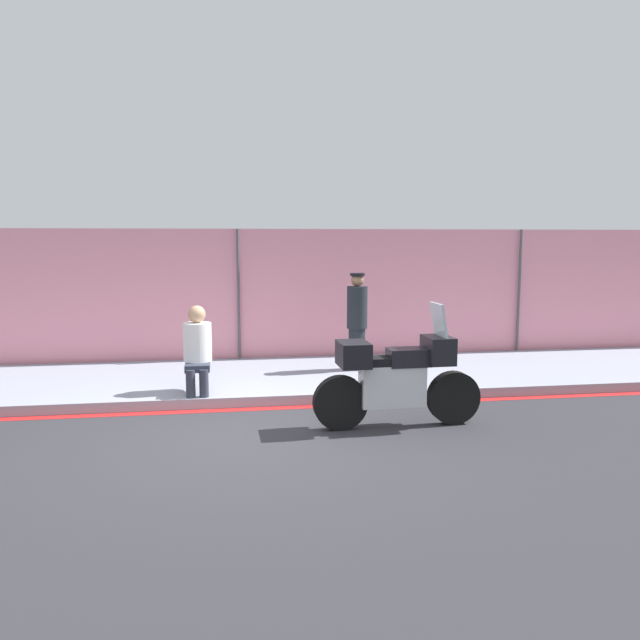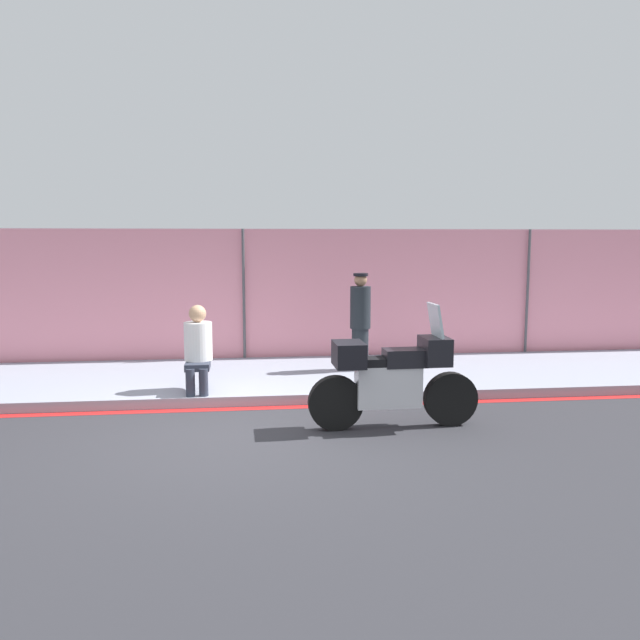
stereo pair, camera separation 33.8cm
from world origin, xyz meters
name	(u,v)px [view 1 (the left image)]	position (x,y,z in m)	size (l,w,h in m)	color
ground_plane	(249,438)	(0.00, 0.00, 0.00)	(120.00, 120.00, 0.00)	#2D2D33
sidewalk	(242,379)	(0.00, 2.82, 0.07)	(40.51, 2.93, 0.15)	#8E93A3
curb_paint_stripe	(245,409)	(0.00, 1.26, 0.00)	(40.51, 0.18, 0.01)	red
storefront_fence	(238,298)	(0.00, 4.37, 1.26)	(38.48, 0.17, 2.52)	pink
motorcycle	(396,377)	(1.83, 0.18, 0.63)	(2.14, 0.52, 1.55)	black
officer_standing	(357,320)	(1.94, 2.98, 0.98)	(0.34, 0.34, 1.63)	#1E2328
person_seated_on_curb	(197,345)	(-0.65, 1.80, 0.83)	(0.40, 0.66, 1.24)	#2D3342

